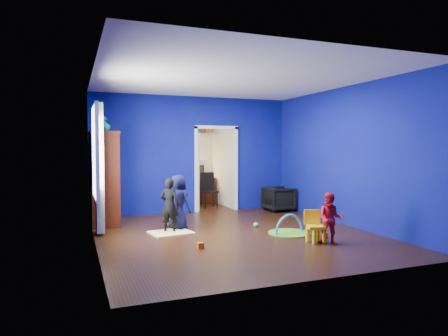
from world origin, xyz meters
name	(u,v)px	position (x,y,z in m)	size (l,w,h in m)	color
floor	(235,234)	(0.00, 0.00, 0.00)	(5.00, 5.50, 0.01)	black
ceiling	(235,79)	(0.00, 0.00, 2.90)	(5.00, 5.50, 0.01)	white
wall_back	(193,155)	(0.00, 2.75, 1.45)	(5.00, 0.02, 2.90)	#0B0D7C
wall_front	(321,163)	(0.00, -2.75, 1.45)	(5.00, 0.02, 2.90)	#0B0D7C
wall_left	(94,159)	(-2.50, 0.00, 1.45)	(0.02, 5.50, 2.90)	#0B0D7C
wall_right	(346,156)	(2.50, 0.00, 1.45)	(0.02, 5.50, 2.90)	#0B0D7C
alcove	(205,161)	(0.60, 3.62, 1.25)	(1.00, 1.75, 2.50)	silver
armchair	(279,199)	(2.10, 2.15, 0.31)	(0.66, 0.68, 0.62)	black
child_black	(170,205)	(-1.11, 0.60, 0.52)	(0.38, 0.25, 1.05)	black
child_navy	(178,202)	(-0.88, 0.85, 0.54)	(0.53, 0.35, 1.09)	#10153A
toddler_red	(331,219)	(1.20, -1.29, 0.44)	(0.42, 0.33, 0.87)	#B41323
vase	(104,125)	(-2.22, 1.61, 2.08)	(0.23, 0.23, 0.24)	#0B505B
potted_plant	(102,124)	(-2.22, 2.13, 2.14)	(0.20, 0.20, 0.36)	#398F34
tv_armoire	(104,178)	(-2.22, 1.91, 0.98)	(0.58, 1.14, 1.96)	#421A0B
crt_tv	(106,176)	(-2.18, 1.91, 1.02)	(0.46, 0.70, 0.54)	silver
yellow_blanket	(171,233)	(-1.11, 0.50, 0.01)	(0.75, 0.60, 0.03)	#F2E07A
hopper_ball	(173,217)	(-0.93, 1.10, 0.21)	(0.42, 0.42, 0.42)	yellow
kid_chair	(316,228)	(1.05, -1.09, 0.25)	(0.28, 0.28, 0.50)	yellow
play_mat	(289,233)	(0.98, -0.30, 0.01)	(0.79, 0.79, 0.02)	#298E20
toy_arch	(289,232)	(0.98, -0.30, 0.02)	(0.72, 0.72, 0.05)	#3F8CD8
window_left	(94,152)	(-2.48, 0.35, 1.55)	(0.03, 0.95, 1.55)	white
curtain	(99,168)	(-2.37, 0.90, 1.25)	(0.14, 0.42, 2.40)	slate
doorway	(216,170)	(0.60, 2.75, 1.05)	(1.16, 0.10, 2.10)	white
study_desk	(199,190)	(0.60, 4.26, 0.38)	(0.88, 0.44, 0.75)	#3D140A
desk_monitor	(197,170)	(0.60, 4.38, 0.95)	(0.40, 0.05, 0.32)	black
desk_lamp	(189,171)	(0.32, 4.32, 0.93)	(0.14, 0.14, 0.14)	#FFD88C
folding_chair	(209,191)	(0.60, 3.30, 0.46)	(0.40, 0.40, 0.92)	black
book_shelf	(197,134)	(0.60, 4.37, 2.02)	(0.88, 0.24, 0.04)	white
toy_0	(325,235)	(1.38, -0.87, 0.05)	(0.10, 0.08, 0.10)	red
toy_1	(310,218)	(2.11, 0.73, 0.06)	(0.11, 0.11, 0.11)	blue
toy_2	(201,246)	(-0.93, -0.78, 0.05)	(0.10, 0.08, 0.10)	#DB5F0B
toy_3	(256,225)	(0.64, 0.44, 0.06)	(0.11, 0.11, 0.11)	green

